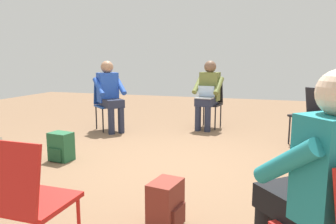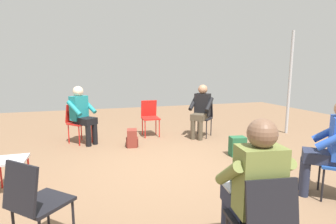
% 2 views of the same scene
% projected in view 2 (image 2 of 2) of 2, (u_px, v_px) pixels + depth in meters
% --- Properties ---
extents(ground_plane, '(14.01, 14.01, 0.00)m').
position_uv_depth(ground_plane, '(169.00, 167.00, 4.30)').
color(ground_plane, brown).
extents(chair_west, '(0.44, 0.40, 0.85)m').
position_uv_depth(chair_west, '(3.00, 156.00, 3.33)').
color(chair_west, '#B7B7BC').
rests_on(chair_west, ground).
extents(chair_southwest, '(0.58, 0.58, 0.85)m').
position_uv_depth(chair_southwest, '(35.00, 200.00, 2.21)').
color(chair_southwest, black).
rests_on(chair_southwest, ground).
extents(chair_northwest, '(0.58, 0.59, 0.85)m').
position_uv_depth(chair_northwest, '(77.00, 120.00, 5.69)').
color(chair_northwest, red).
rests_on(chair_northwest, ground).
extents(chair_northeast, '(0.58, 0.58, 0.85)m').
position_uv_depth(chair_northeast, '(203.00, 115.00, 6.28)').
color(chair_northeast, black).
rests_on(chair_northeast, ground).
extents(chair_south, '(0.45, 0.49, 0.85)m').
position_uv_depth(chair_south, '(262.00, 220.00, 1.92)').
color(chair_south, black).
rests_on(chair_south, ground).
extents(chair_north, '(0.41, 0.44, 0.85)m').
position_uv_depth(chair_north, '(150.00, 115.00, 6.31)').
color(chair_north, red).
rests_on(chair_north, ground).
extents(person_with_laptop, '(0.54, 0.56, 1.24)m').
position_uv_depth(person_with_laptop, '(253.00, 185.00, 2.05)').
color(person_with_laptop, '#23283D').
rests_on(person_with_laptop, ground).
extents(person_in_teal, '(0.63, 0.63, 1.24)m').
position_uv_depth(person_in_teal, '(82.00, 112.00, 5.58)').
color(person_in_teal, black).
rests_on(person_in_teal, ground).
extents(person_in_blue, '(0.63, 0.63, 1.24)m').
position_uv_depth(person_in_blue, '(332.00, 144.00, 3.19)').
color(person_in_blue, '#23283D').
rests_on(person_in_blue, ground).
extents(person_in_black, '(0.63, 0.63, 1.24)m').
position_uv_depth(person_in_black, '(201.00, 108.00, 6.11)').
color(person_in_black, '#4C4233').
rests_on(person_in_black, ground).
extents(backpack_near_laptop_user, '(0.31, 0.28, 0.36)m').
position_uv_depth(backpack_near_laptop_user, '(237.00, 147.00, 4.85)').
color(backpack_near_laptop_user, '#235B38').
rests_on(backpack_near_laptop_user, ground).
extents(backpack_by_empty_chair, '(0.28, 0.31, 0.36)m').
position_uv_depth(backpack_by_empty_chair, '(132.00, 139.00, 5.44)').
color(backpack_by_empty_chair, maroon).
rests_on(backpack_by_empty_chair, ground).
extents(tent_pole_far, '(0.07, 0.07, 2.51)m').
position_uv_depth(tent_pole_far, '(290.00, 83.00, 6.42)').
color(tent_pole_far, '#B2B2B7').
rests_on(tent_pole_far, ground).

